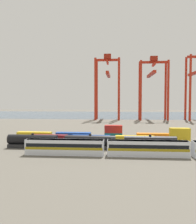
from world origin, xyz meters
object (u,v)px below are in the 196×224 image
object	(u,v)px
passenger_train	(148,148)
freight_tank_row	(90,142)
shipping_container_13	(155,137)
gantry_crane_west	(108,80)
gantry_crane_central	(153,81)

from	to	relation	value
passenger_train	freight_tank_row	bearing A→B (deg)	152.41
freight_tank_row	shipping_container_13	xyz separation A→B (m)	(20.19, 15.12, -0.67)
shipping_container_13	gantry_crane_west	bearing A→B (deg)	102.54
freight_tank_row	gantry_crane_west	xyz separation A→B (m)	(0.28, 104.62, 25.41)
freight_tank_row	gantry_crane_central	xyz separation A→B (m)	(31.75, 105.45, 24.92)
gantry_crane_west	gantry_crane_central	world-z (taller)	gantry_crane_west
freight_tank_row	gantry_crane_central	world-z (taller)	gantry_crane_central
gantry_crane_central	passenger_train	bearing A→B (deg)	-98.31
passenger_train	freight_tank_row	size ratio (longest dim) A/B	1.28
shipping_container_13	gantry_crane_west	distance (m)	95.33
freight_tank_row	shipping_container_13	size ratio (longest dim) A/B	3.96
gantry_crane_west	shipping_container_13	bearing A→B (deg)	-77.46
gantry_crane_west	gantry_crane_central	size ratio (longest dim) A/B	1.04
passenger_train	gantry_crane_central	bearing A→B (deg)	81.69
shipping_container_13	gantry_crane_west	xyz separation A→B (m)	(-19.91, 89.50, 26.07)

